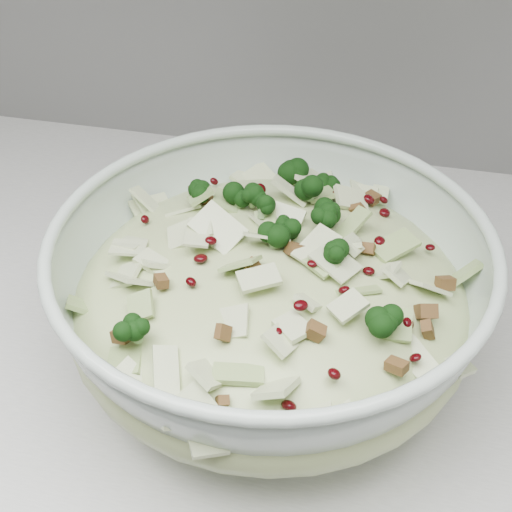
{
  "coord_description": "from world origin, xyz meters",
  "views": [
    {
      "loc": [
        0.66,
        1.17,
        1.38
      ],
      "look_at": [
        0.55,
        1.62,
        1.0
      ],
      "focal_mm": 50.0,
      "sensor_mm": 36.0,
      "label": 1
    }
  ],
  "objects": [
    {
      "name": "salad",
      "position": [
        0.57,
        1.6,
        1.0
      ],
      "size": [
        0.43,
        0.43,
        0.14
      ],
      "rotation": [
        0.0,
        0.0,
        -0.39
      ],
      "color": "#B0C285",
      "rests_on": "mixing_bowl"
    },
    {
      "name": "mixing_bowl",
      "position": [
        0.57,
        1.6,
        0.97
      ],
      "size": [
        0.38,
        0.38,
        0.14
      ],
      "rotation": [
        0.0,
        0.0,
        -0.06
      ],
      "color": "#B6C8BA",
      "rests_on": "counter"
    }
  ]
}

